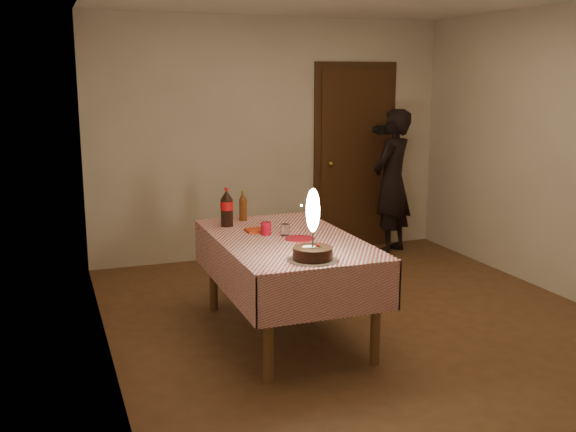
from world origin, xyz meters
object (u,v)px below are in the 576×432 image
at_px(birthday_cake, 313,242).
at_px(clear_cup, 285,230).
at_px(red_cup, 266,228).
at_px(dining_table, 286,251).
at_px(red_plate, 300,239).
at_px(amber_bottle_left, 243,207).
at_px(photographer, 392,182).
at_px(cola_bottle, 227,208).

relative_size(birthday_cake, clear_cup, 5.34).
relative_size(birthday_cake, red_cup, 4.81).
xyz_separation_m(dining_table, red_plate, (0.08, -0.08, 0.11)).
height_order(birthday_cake, red_cup, birthday_cake).
distance_m(dining_table, red_cup, 0.24).
xyz_separation_m(red_plate, amber_bottle_left, (-0.21, 0.78, 0.11)).
distance_m(red_plate, amber_bottle_left, 0.82).
xyz_separation_m(amber_bottle_left, photographer, (2.09, 1.23, -0.08)).
bearing_deg(dining_table, clear_cup, 72.78).
bearing_deg(clear_cup, photographer, 43.81).
distance_m(birthday_cake, red_plate, 0.60).
height_order(birthday_cake, photographer, photographer).
xyz_separation_m(clear_cup, cola_bottle, (-0.33, 0.47, 0.11)).
relative_size(dining_table, red_cup, 17.20).
bearing_deg(cola_bottle, birthday_cake, -77.37).
relative_size(red_plate, amber_bottle_left, 0.86).
xyz_separation_m(dining_table, birthday_cake, (-0.04, -0.65, 0.23)).
bearing_deg(photographer, cola_bottle, -148.57).
height_order(birthday_cake, cola_bottle, birthday_cake).
bearing_deg(birthday_cake, cola_bottle, 102.63).
bearing_deg(clear_cup, red_cup, 150.89).
bearing_deg(cola_bottle, red_plate, -57.34).
bearing_deg(birthday_cake, amber_bottle_left, 93.49).
xyz_separation_m(red_plate, photographer, (1.88, 2.01, 0.04)).
xyz_separation_m(red_plate, red_cup, (-0.19, 0.22, 0.05)).
bearing_deg(red_plate, red_cup, 131.60).
distance_m(red_plate, clear_cup, 0.16).
height_order(red_plate, red_cup, red_cup).
bearing_deg(dining_table, red_plate, -41.81).
bearing_deg(clear_cup, dining_table, -107.22).
xyz_separation_m(birthday_cake, red_plate, (0.13, 0.57, -0.12)).
xyz_separation_m(cola_bottle, photographer, (2.28, 1.39, -0.11)).
bearing_deg(photographer, clear_cup, -136.19).
bearing_deg(dining_table, photographer, 44.54).
bearing_deg(photographer, dining_table, -135.46).
xyz_separation_m(dining_table, red_cup, (-0.11, 0.14, 0.15)).
distance_m(amber_bottle_left, photographer, 2.43).
distance_m(clear_cup, amber_bottle_left, 0.66).
height_order(amber_bottle_left, photographer, photographer).
height_order(birthday_cake, red_plate, birthday_cake).
relative_size(red_plate, clear_cup, 2.44).
xyz_separation_m(red_plate, clear_cup, (-0.06, 0.15, 0.04)).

